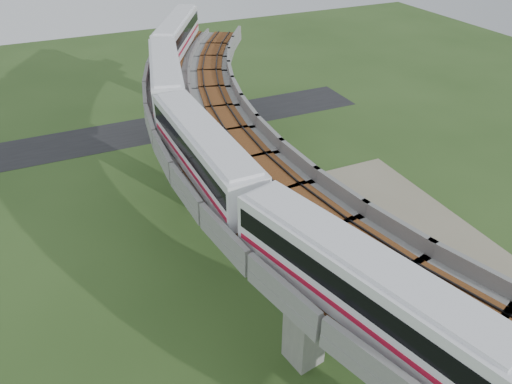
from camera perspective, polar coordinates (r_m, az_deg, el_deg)
ground at (r=42.70m, az=-2.64°, el=-8.87°), size 160.00×160.00×0.00m
dirt_lot at (r=47.18m, az=14.33°, el=-5.37°), size 18.00×26.00×0.04m
asphalt_road at (r=67.22m, az=-12.47°, el=6.90°), size 60.00×8.00×0.03m
viaduct at (r=38.72m, az=2.30°, el=2.83°), size 19.58×73.98×11.40m
metro_train at (r=40.94m, az=-5.36°, el=9.51°), size 13.40×61.03×3.64m
fence at (r=45.85m, az=8.72°, el=-4.72°), size 3.87×38.73×1.50m
tree_0 at (r=64.54m, az=-1.25°, el=8.81°), size 3.07×3.07×3.61m
tree_1 at (r=55.58m, az=0.02°, el=4.64°), size 2.77×2.77×3.42m
tree_2 at (r=50.39m, az=0.56°, el=1.09°), size 2.53×2.53×3.02m
tree_3 at (r=44.17m, az=5.95°, el=-3.95°), size 2.05×2.05×2.96m
tree_4 at (r=38.51m, az=12.48°, el=-10.25°), size 2.88×2.88×3.76m
tree_5 at (r=35.64m, az=25.54°, el=-18.15°), size 2.20×2.20×3.35m
car_white at (r=39.70m, az=17.54°, el=-13.31°), size 3.15×4.12×1.31m
car_red at (r=47.93m, az=13.17°, el=-3.52°), size 3.87×3.67×1.30m
car_dark at (r=51.35m, az=7.05°, el=-0.27°), size 4.29×3.33×1.16m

